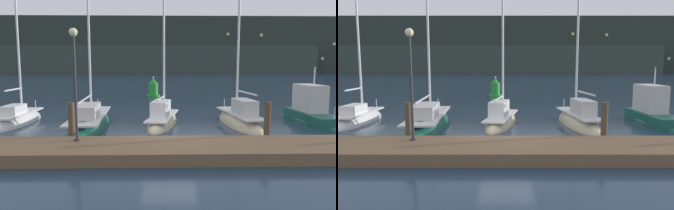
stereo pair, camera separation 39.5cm
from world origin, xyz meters
The scene contains 12 objects.
ground_plane centered at (0.00, 0.00, 0.00)m, with size 400.00×400.00×0.00m, color #1E3347.
dock centered at (0.00, -2.50, 0.23)m, with size 34.02×2.80×0.45m, color brown.
mooring_pile_1 centered at (-4.11, -0.85, 0.90)m, with size 0.28×0.28×1.81m, color #4C3D2D.
mooring_pile_2 centered at (4.11, -0.85, 0.91)m, with size 0.28×0.28×1.81m, color #4C3D2D.
sailboat_berth_2 centered at (-8.46, 4.17, 0.10)m, with size 1.49×5.25×7.58m.
sailboat_berth_3 centered at (-4.23, 3.11, 0.12)m, with size 2.41×7.92×11.43m.
sailboat_berth_4 centered at (-0.29, 3.63, 0.16)m, with size 2.34×5.60×7.65m.
sailboat_berth_5 centered at (3.95, 3.24, 0.15)m, with size 2.04×6.04×7.66m.
motorboat_berth_6 centered at (8.38, 4.14, 0.41)m, with size 1.80×5.18×3.68m.
channel_buoy centered at (-1.10, 18.75, 0.75)m, with size 1.38×1.38×2.01m.
dock_lamppost centered at (-3.64, -1.88, 3.29)m, with size 0.32×0.32×4.28m.
hillside_backdrop centered at (-4.13, 91.98, 7.88)m, with size 240.00×23.00×17.12m.
Camera 1 is at (-0.41, -14.35, 3.48)m, focal length 35.00 mm.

